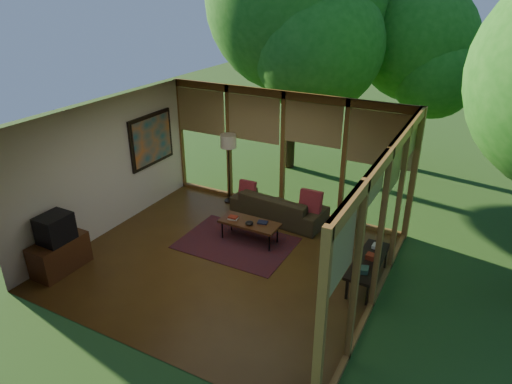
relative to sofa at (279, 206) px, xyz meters
The scene contains 25 objects.
floor 2.03m from the sofa, 94.60° to the right, with size 5.50×5.50×0.00m, color brown.
ceiling 3.13m from the sofa, 94.60° to the right, with size 5.50×5.50×0.00m, color silver.
wall_left 3.68m from the sofa, 145.51° to the right, with size 0.04×5.00×2.70m, color silver.
wall_front 4.62m from the sofa, 92.05° to the right, with size 5.50×0.04×2.70m, color silver.
window_wall_back 1.17m from the sofa, 107.85° to the left, with size 5.50×0.12×2.70m, color brown.
window_wall_right 3.44m from the sofa, 37.69° to the right, with size 0.12×5.00×2.70m, color brown.
tree_nw 5.15m from the sofa, 109.70° to the left, with size 4.43×4.43×6.52m.
tree_ne 5.65m from the sofa, 69.33° to the left, with size 2.96×2.96×4.83m.
rug 1.40m from the sofa, 102.46° to the right, with size 2.19×1.55×0.01m, color maroon.
sofa is the anchor object (origin of this frame).
pillow_left 0.80m from the sofa, behind, with size 0.38×0.13×0.38m, color maroon.
pillow_right 0.81m from the sofa, ahead, with size 0.46×0.15×0.46m, color maroon.
ct_book_lower 1.26m from the sofa, 111.75° to the right, with size 0.19×0.14×0.03m, color beige.
ct_book_upper 1.26m from the sofa, 111.75° to the right, with size 0.18×0.13×0.03m, color maroon.
ct_book_side 1.05m from the sofa, 82.50° to the right, with size 0.19×0.14×0.03m, color black.
ct_bowl 1.23m from the sofa, 93.02° to the right, with size 0.16×0.16×0.07m, color black.
media_cabinet 4.45m from the sofa, 126.23° to the right, with size 0.50×1.00×0.60m, color #522C16.
television 4.47m from the sofa, 126.02° to the right, with size 0.45×0.55×0.50m, color black.
console_book_a 2.87m from the sofa, 38.66° to the right, with size 0.24×0.17×0.09m, color #2F5346.
console_book_b 2.62m from the sofa, 30.93° to the right, with size 0.20×0.15×0.09m, color maroon.
console_book_c 2.44m from the sofa, 22.80° to the right, with size 0.22×0.16×0.06m, color beige.
floor_lamp 1.80m from the sofa, 169.82° to the left, with size 0.36×0.36×1.65m.
coffee_table 1.12m from the sofa, 95.85° to the right, with size 1.20×0.50×0.43m.
side_console 2.64m from the sofa, 31.86° to the right, with size 0.60×1.40×0.46m.
wall_painting 3.19m from the sofa, 168.21° to the right, with size 0.06×1.35×1.15m.
Camera 1 is at (3.89, -6.06, 4.75)m, focal length 32.00 mm.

